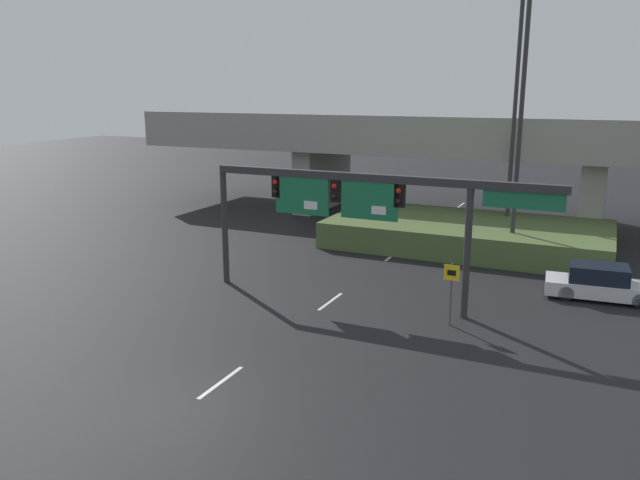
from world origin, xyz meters
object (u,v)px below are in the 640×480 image
(signal_gantry, at_px, (359,199))
(highway_light_pole_far, at_px, (523,89))
(parked_sedan_near_right, at_px, (600,283))
(highway_light_pole_near, at_px, (515,111))
(speed_limit_sign, at_px, (451,285))

(signal_gantry, bearing_deg, highway_light_pole_far, 63.25)
(highway_light_pole_far, bearing_deg, parked_sedan_near_right, -47.69)
(signal_gantry, relative_size, parked_sedan_near_right, 3.14)
(highway_light_pole_near, height_order, highway_light_pole_far, highway_light_pole_far)
(signal_gantry, bearing_deg, speed_limit_sign, -13.92)
(speed_limit_sign, xyz_separation_m, highway_light_pole_far, (0.68, 10.81, 7.25))
(signal_gantry, xyz_separation_m, parked_sedan_near_right, (9.40, 4.84, -3.78))
(speed_limit_sign, relative_size, highway_light_pole_far, 0.15)
(highway_light_pole_near, xyz_separation_m, parked_sedan_near_right, (5.41, -9.30, -6.97))
(highway_light_pole_near, xyz_separation_m, highway_light_pole_far, (0.93, -4.38, 1.20))
(highway_light_pole_far, bearing_deg, highway_light_pole_near, 102.00)
(highway_light_pole_far, relative_size, parked_sedan_near_right, 3.57)
(highway_light_pole_far, height_order, parked_sedan_near_right, highway_light_pole_far)
(highway_light_pole_near, height_order, parked_sedan_near_right, highway_light_pole_near)
(signal_gantry, distance_m, highway_light_pole_far, 11.78)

